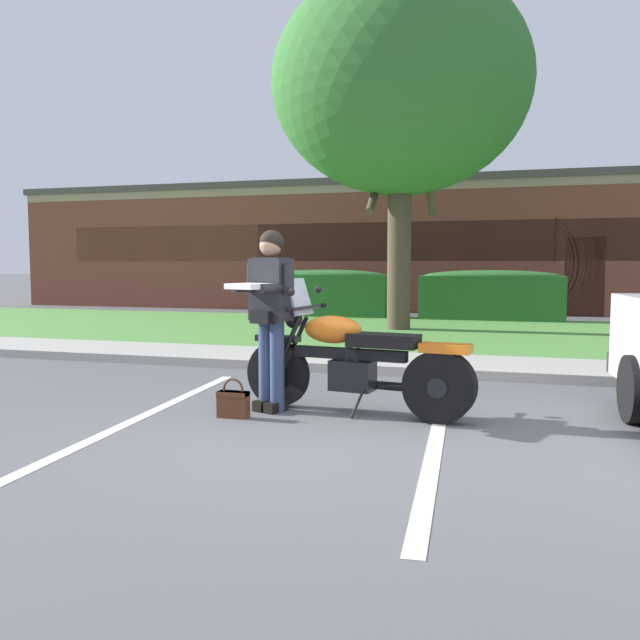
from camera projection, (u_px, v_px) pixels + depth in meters
ground_plane at (312, 437)px, 5.33m from camera, size 140.00×140.00×0.00m
curb_strip at (385, 370)px, 8.29m from camera, size 60.00×0.20×0.12m
concrete_walk at (397, 362)px, 9.10m from camera, size 60.00×1.50×0.08m
grass_lawn at (433, 333)px, 13.05m from camera, size 60.00×6.76×0.06m
stall_stripe_0 at (141, 417)px, 6.00m from camera, size 0.41×4.40×0.01m
stall_stripe_1 at (436, 439)px, 5.24m from camera, size 0.41×4.40×0.01m
motorcycle at (363, 362)px, 6.07m from camera, size 2.24×0.82×1.26m
rider_person at (270, 305)px, 6.17m from camera, size 0.55×0.65×1.70m
handbag at (233, 402)px, 5.98m from camera, size 0.28×0.13×0.36m
shade_tree at (401, 85)px, 13.12m from camera, size 5.14×5.14×7.14m
hedge_left at (326, 293)px, 16.98m from camera, size 3.25×0.90×1.24m
hedge_center_left at (491, 295)px, 15.81m from camera, size 3.36×0.90×1.24m
brick_building at (419, 248)px, 23.00m from camera, size 25.17×9.24×3.87m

